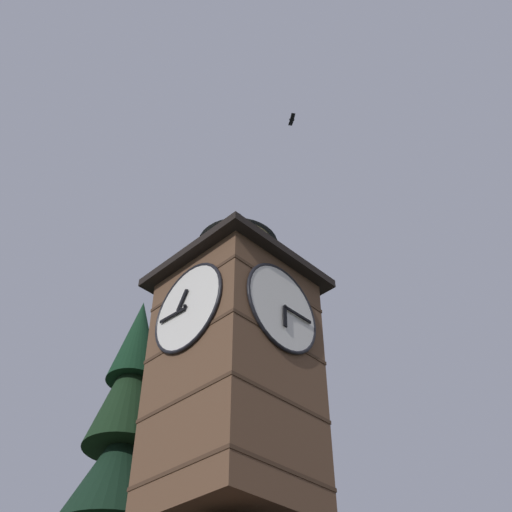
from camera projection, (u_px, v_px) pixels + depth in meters
The scene contains 2 objects.
clock_tower at pixel (235, 360), 17.58m from camera, with size 4.18×4.18×10.00m.
flying_bird_high at pixel (292, 120), 24.15m from camera, with size 0.44×0.55×0.12m.
Camera 1 is at (9.29, 8.23, 2.22)m, focal length 45.31 mm.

